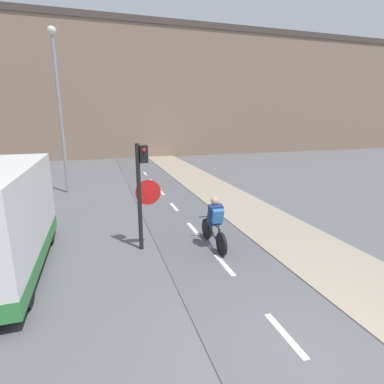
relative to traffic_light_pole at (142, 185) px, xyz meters
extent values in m
plane|color=#5B5B60|center=(1.68, -4.55, -1.77)|extent=(120.00, 120.00, 0.00)
cube|color=#56565B|center=(1.68, -4.55, -1.76)|extent=(2.69, 60.00, 0.02)
cube|color=white|center=(1.68, -4.05, -1.75)|extent=(0.12, 1.10, 0.00)
cube|color=white|center=(1.68, -1.55, -1.75)|extent=(0.12, 1.10, 0.00)
cube|color=white|center=(1.68, 0.95, -1.75)|extent=(0.12, 1.10, 0.00)
cube|color=white|center=(1.68, 3.45, -1.75)|extent=(0.12, 1.10, 0.00)
cube|color=white|center=(1.68, 5.95, -1.75)|extent=(0.12, 1.10, 0.00)
cube|color=white|center=(1.68, 8.45, -1.75)|extent=(0.12, 1.10, 0.00)
cube|color=white|center=(1.68, 10.95, -1.75)|extent=(0.12, 1.10, 0.00)
cube|color=#89705B|center=(1.68, 21.24, 3.60)|extent=(60.00, 5.00, 10.74)
cube|color=#473D38|center=(1.68, 21.24, 9.22)|extent=(60.00, 5.20, 0.50)
cylinder|color=black|center=(-0.09, 0.00, -0.35)|extent=(0.11, 0.11, 2.84)
cube|color=black|center=(0.07, 0.00, 0.80)|extent=(0.20, 0.20, 0.44)
sphere|color=red|center=(0.07, -0.11, 0.91)|extent=(0.09, 0.09, 0.09)
cone|color=red|center=(0.15, 0.00, -0.21)|extent=(0.67, 0.01, 0.67)
cone|color=silver|center=(0.15, 0.00, -0.21)|extent=(0.60, 0.02, 0.60)
cylinder|color=gray|center=(-2.51, 7.27, 1.66)|extent=(0.14, 0.14, 6.86)
sphere|color=silver|center=(-2.51, 7.27, 5.20)|extent=(0.36, 0.36, 0.36)
cylinder|color=black|center=(1.83, -1.00, -1.47)|extent=(0.07, 0.60, 0.60)
cylinder|color=black|center=(1.83, 0.14, -1.47)|extent=(0.07, 0.60, 0.60)
cylinder|color=navy|center=(1.83, -0.21, -1.31)|extent=(0.04, 0.72, 0.38)
cylinder|color=navy|center=(1.83, -0.74, -1.30)|extent=(0.04, 0.38, 0.40)
cylinder|color=navy|center=(1.83, -0.39, -1.12)|extent=(0.04, 1.06, 0.07)
cylinder|color=navy|center=(1.83, -0.78, -1.48)|extent=(0.04, 0.43, 0.05)
cylinder|color=black|center=(1.83, 0.14, -1.09)|extent=(0.46, 0.03, 0.03)
cube|color=navy|center=(1.83, -0.51, -0.83)|extent=(0.36, 0.31, 0.59)
sphere|color=tan|center=(1.83, -0.47, -0.45)|extent=(0.22, 0.22, 0.22)
cylinder|color=#232328|center=(1.73, -0.55, -1.25)|extent=(0.04, 0.07, 0.38)
cylinder|color=#232328|center=(1.93, -0.55, -1.25)|extent=(0.04, 0.07, 0.38)
cube|color=#3370B2|center=(1.83, -0.69, -0.81)|extent=(0.28, 0.23, 0.39)
cube|color=black|center=(-3.44, 1.92, -0.03)|extent=(1.86, 0.04, 0.70)
cylinder|color=black|center=(-2.51, 1.13, -1.42)|extent=(0.18, 0.70, 0.70)
cylinder|color=black|center=(-2.51, -1.91, -1.42)|extent=(0.18, 0.70, 0.70)
camera|label=1|loc=(-1.02, -7.57, 1.71)|focal=28.00mm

